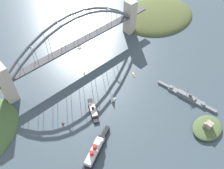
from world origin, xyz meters
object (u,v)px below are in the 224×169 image
at_px(harbor_arch_bridge, 76,44).
at_px(fort_island_mid_harbor, 207,128).
at_px(small_boat_1, 63,121).
at_px(ocean_liner, 94,153).
at_px(naval_cruiser, 187,96).
at_px(small_boat_0, 133,74).
at_px(harbor_ferry_steamer, 93,110).
at_px(seaplane_taxiing_near_bridge, 80,46).
at_px(small_boat_3, 84,73).
at_px(small_boat_2, 113,98).

bearing_deg(harbor_arch_bridge, fort_island_mid_harbor, 101.40).
bearing_deg(small_boat_1, ocean_liner, 91.61).
height_order(harbor_arch_bridge, fort_island_mid_harbor, harbor_arch_bridge).
height_order(naval_cruiser, small_boat_0, naval_cruiser).
distance_m(harbor_arch_bridge, harbor_ferry_steamer, 107.47).
xyz_separation_m(naval_cruiser, small_boat_0, (23.25, -79.29, -1.67)).
relative_size(seaplane_taxiing_near_bridge, small_boat_1, 1.52).
height_order(naval_cruiser, seaplane_taxiing_near_bridge, naval_cruiser).
distance_m(harbor_ferry_steamer, small_boat_1, 41.56).
xyz_separation_m(ocean_liner, small_boat_3, (-72.63, -112.51, -4.85)).
height_order(small_boat_1, small_boat_2, small_boat_2).
height_order(fort_island_mid_harbor, small_boat_3, fort_island_mid_harbor).
distance_m(fort_island_mid_harbor, small_boat_1, 180.85).
distance_m(harbor_ferry_steamer, fort_island_mid_harbor, 145.20).
bearing_deg(small_boat_2, small_boat_1, -13.56).
distance_m(small_boat_0, small_boat_3, 74.69).
xyz_separation_m(ocean_liner, fort_island_mid_harbor, (-125.32, 67.61, -2.16)).
bearing_deg(harbor_ferry_steamer, seaplane_taxiing_near_bridge, -119.67).
bearing_deg(naval_cruiser, small_boat_1, -28.38).
bearing_deg(naval_cruiser, small_boat_0, -73.66).
bearing_deg(fort_island_mid_harbor, harbor_ferry_steamer, -52.93).
bearing_deg(small_boat_2, fort_island_mid_harbor, 116.76).
bearing_deg(small_boat_0, small_boat_1, -0.81).
distance_m(ocean_liner, seaplane_taxiing_near_bridge, 195.54).
height_order(harbor_arch_bridge, naval_cruiser, harbor_arch_bridge).
bearing_deg(small_boat_1, small_boat_0, 179.19).
distance_m(harbor_arch_bridge, small_boat_2, 101.46).
distance_m(naval_cruiser, small_boat_2, 101.95).
height_order(naval_cruiser, small_boat_1, naval_cruiser).
bearing_deg(small_boat_0, harbor_arch_bridge, -62.87).
relative_size(harbor_ferry_steamer, seaplane_taxiing_near_bridge, 4.00).
bearing_deg(harbor_ferry_steamer, ocean_liner, 51.92).
distance_m(ocean_liner, small_boat_3, 134.01).
relative_size(naval_cruiser, small_boat_2, 7.23).
relative_size(harbor_arch_bridge, ocean_liner, 4.05).
bearing_deg(small_boat_2, harbor_ferry_steamer, -7.68).
height_order(ocean_liner, small_boat_2, ocean_liner).
bearing_deg(small_boat_0, ocean_liner, 25.37).
height_order(ocean_liner, small_boat_3, ocean_liner).
height_order(small_boat_0, small_boat_3, small_boat_0).
relative_size(harbor_ferry_steamer, fort_island_mid_harbor, 0.93).
bearing_deg(small_boat_2, naval_cruiser, 141.09).
bearing_deg(naval_cruiser, harbor_ferry_steamer, -31.69).
relative_size(harbor_arch_bridge, seaplane_taxiing_near_bridge, 30.15).
xyz_separation_m(harbor_arch_bridge, small_boat_0, (-41.75, 81.47, -31.78)).
bearing_deg(ocean_liner, small_boat_3, -122.85).
height_order(seaplane_taxiing_near_bridge, small_boat_0, seaplane_taxiing_near_bridge).
height_order(harbor_arch_bridge, small_boat_2, harbor_arch_bridge).
height_order(ocean_liner, small_boat_0, ocean_liner).
bearing_deg(ocean_liner, naval_cruiser, 172.33).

